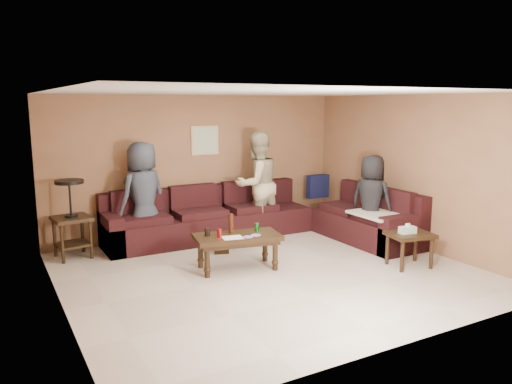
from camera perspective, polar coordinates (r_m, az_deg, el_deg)
room at (r=6.79m, az=1.63°, el=4.23°), size 5.60×5.50×2.50m
sectional_sofa at (r=8.71m, az=1.12°, el=-3.38°), size 4.65×2.90×0.97m
coffee_table at (r=7.17m, az=-2.17°, el=-5.51°), size 1.30×0.82×0.79m
end_table_left at (r=8.14m, az=-20.35°, el=-2.74°), size 0.59×0.59×1.22m
side_table_right at (r=7.60m, az=17.13°, el=-5.02°), size 0.69×0.61×0.65m
waste_bin at (r=8.03m, az=-4.01°, el=-5.96°), size 0.29×0.29×0.28m
wall_art at (r=9.03m, az=-5.87°, el=5.89°), size 0.52×0.04×0.52m
person_left at (r=8.31m, az=-12.76°, el=-0.39°), size 1.01×0.85×1.76m
person_middle at (r=8.93m, az=0.11°, el=0.92°), size 0.99×0.82×1.86m
person_right at (r=8.55m, az=13.03°, el=-0.91°), size 0.72×0.87×1.52m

